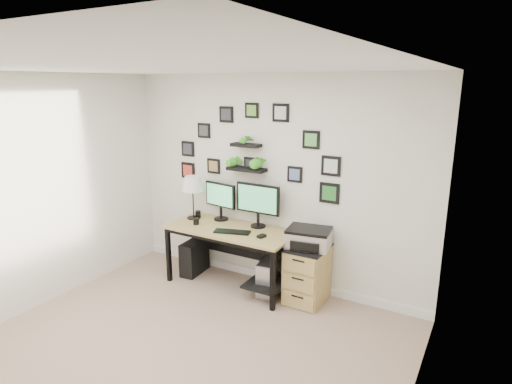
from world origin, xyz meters
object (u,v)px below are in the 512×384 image
Objects in this scene: desk at (234,238)px; file_cabinet at (307,274)px; pc_tower_black at (194,257)px; mug at (196,221)px; printer at (309,238)px; monitor_right at (258,202)px; pc_tower_grey at (269,277)px; monitor_left at (220,198)px; table_lamp at (193,185)px.

file_cabinet is (0.96, 0.06, -0.29)m from desk.
desk is at bearing -6.66° from pc_tower_black.
printer is at bearing 7.17° from mug.
mug is (-0.72, -0.30, -0.28)m from monitor_right.
printer is at bearing 63.40° from file_cabinet.
pc_tower_grey is 0.85× the size of printer.
printer is (0.00, 0.01, 0.45)m from file_cabinet.
monitor_left is 0.93× the size of printer.
pc_tower_grey is at bearing -5.44° from pc_tower_black.
pc_tower_black is at bearing 179.35° from pc_tower_grey.
desk is 0.54m from mug.
mug is 0.12× the size of file_cabinet.
table_lamp reaches higher than pc_tower_black.
desk is at bearing 13.49° from mug.
mug is 1.53m from file_cabinet.
file_cabinet is at bearing -116.60° from printer.
desk is 0.54m from monitor_right.
printer is at bearing -0.03° from table_lamp.
monitor_left reaches higher than printer.
monitor_left is at bearing 174.31° from printer.
monitor_left is 0.56m from monitor_right.
monitor_right is 1.24m from pc_tower_black.
monitor_left is 1.11× the size of pc_tower_black.
pc_tower_black is at bearing -151.93° from monitor_left.
monitor_right is at bearing 170.31° from file_cabinet.
table_lamp is 1.53m from pc_tower_grey.
mug is at bearing -117.59° from monitor_left.
printer reaches higher than file_cabinet.
desk reaches higher than pc_tower_grey.
monitor_right is 0.83m from mug.
file_cabinet is 0.45m from printer.
file_cabinet is (1.29, -0.14, -0.70)m from monitor_left.
mug is at bearing -166.51° from desk.
monitor_right is 1.32× the size of pc_tower_black.
table_lamp is at bearing 179.97° from printer.
desk is 19.70× the size of mug.
monitor_left reaches higher than mug.
monitor_left is at bearing 23.28° from pc_tower_black.
monitor_right is (0.56, -0.01, 0.04)m from monitor_left.
desk is at bearing -141.49° from monitor_right.
monitor_right reaches higher than pc_tower_black.
monitor_left is at bearing 149.79° from desk.
file_cabinet is (1.63, -0.01, -0.87)m from table_lamp.
monitor_left is 0.74× the size of file_cabinet.
pc_tower_grey is 0.75m from printer.
mug is at bearing -172.83° from printer.
pc_tower_black is 1.62m from file_cabinet.
mug is 0.18× the size of pc_tower_grey.
pc_tower_grey is at bearing -174.03° from file_cabinet.
desk is 0.98m from printer.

